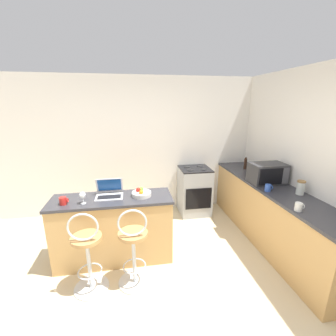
{
  "coord_description": "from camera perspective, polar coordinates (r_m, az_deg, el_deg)",
  "views": [
    {
      "loc": [
        -0.22,
        -1.94,
        2.1
      ],
      "look_at": [
        0.41,
        1.79,
        1.02
      ],
      "focal_mm": 24.0,
      "sensor_mm": 36.0,
      "label": 1
    }
  ],
  "objects": [
    {
      "name": "mug_blue",
      "position": [
        3.46,
        24.08,
        -4.6
      ],
      "size": [
        0.1,
        0.08,
        0.1
      ],
      "color": "#2D51AD",
      "rests_on": "counter_right"
    },
    {
      "name": "pepper_mill",
      "position": [
        4.45,
        19.05,
        1.1
      ],
      "size": [
        0.05,
        0.05,
        0.23
      ],
      "color": "#331E14",
      "rests_on": "counter_right"
    },
    {
      "name": "ground_plane",
      "position": [
        2.87,
        -2.46,
        -31.13
      ],
      "size": [
        20.0,
        20.0,
        0.0
      ],
      "primitive_type": "plane",
      "color": "beige"
    },
    {
      "name": "bar_stool_far",
      "position": [
        2.79,
        -8.72,
        -19.68
      ],
      "size": [
        0.4,
        0.4,
        1.02
      ],
      "color": "silver",
      "rests_on": "ground_plane"
    },
    {
      "name": "mug_white",
      "position": [
        3.01,
        30.27,
        -8.5
      ],
      "size": [
        0.1,
        0.08,
        0.1
      ],
      "color": "white",
      "rests_on": "counter_right"
    },
    {
      "name": "wine_glass_tall",
      "position": [
        2.95,
        -20.89,
        -6.52
      ],
      "size": [
        0.08,
        0.08,
        0.15
      ],
      "color": "silver",
      "rests_on": "breakfast_bar"
    },
    {
      "name": "microwave",
      "position": [
        3.78,
        23.93,
        -1.22
      ],
      "size": [
        0.52,
        0.34,
        0.31
      ],
      "color": "#2D2D30",
      "rests_on": "counter_right"
    },
    {
      "name": "storage_jar",
      "position": [
        3.53,
        30.62,
        -4.28
      ],
      "size": [
        0.11,
        0.11,
        0.19
      ],
      "color": "silver",
      "rests_on": "counter_right"
    },
    {
      "name": "breakfast_bar",
      "position": [
        3.25,
        -13.57,
        -14.8
      ],
      "size": [
        1.57,
        0.53,
        0.92
      ],
      "color": "tan",
      "rests_on": "ground_plane"
    },
    {
      "name": "bar_stool_near",
      "position": [
        2.84,
        -19.73,
        -19.83
      ],
      "size": [
        0.4,
        0.4,
        1.02
      ],
      "color": "silver",
      "rests_on": "ground_plane"
    },
    {
      "name": "laptop",
      "position": [
        3.11,
        -14.65,
        -5.8
      ],
      "size": [
        0.35,
        0.3,
        0.23
      ],
      "color": "silver",
      "rests_on": "breakfast_bar"
    },
    {
      "name": "wall_back",
      "position": [
        4.38,
        -6.59,
        5.36
      ],
      "size": [
        12.0,
        0.06,
        2.6
      ],
      "color": "silver",
      "rests_on": "ground_plane"
    },
    {
      "name": "stove_range",
      "position": [
        4.45,
        6.71,
        -5.74
      ],
      "size": [
        0.58,
        0.58,
        0.92
      ],
      "color": "#9EA3A8",
      "rests_on": "ground_plane"
    },
    {
      "name": "counter_right",
      "position": [
        3.9,
        24.33,
        -10.44
      ],
      "size": [
        0.59,
        2.86,
        0.92
      ],
      "color": "tan",
      "rests_on": "ground_plane"
    },
    {
      "name": "fruit_bowl",
      "position": [
        3.03,
        -6.79,
        -6.41
      ],
      "size": [
        0.26,
        0.26,
        0.11
      ],
      "color": "silver",
      "rests_on": "breakfast_bar"
    },
    {
      "name": "mug_red",
      "position": [
        3.04,
        -25.06,
        -7.56
      ],
      "size": [
        0.1,
        0.09,
        0.09
      ],
      "color": "red",
      "rests_on": "breakfast_bar"
    }
  ]
}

